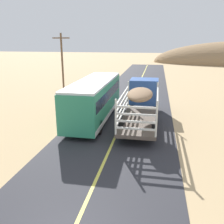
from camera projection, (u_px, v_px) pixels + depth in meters
livestock_truck at (143, 97)px, 20.38m from camera, size 2.53×9.70×3.02m
bus at (95, 99)px, 19.92m from camera, size 2.54×10.00×3.21m
power_pole_mid at (62, 60)px, 31.16m from camera, size 2.20×0.24×7.13m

